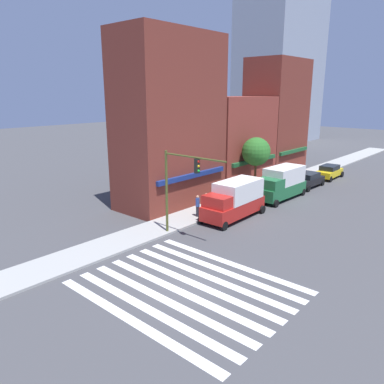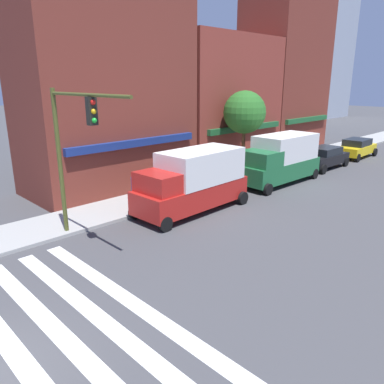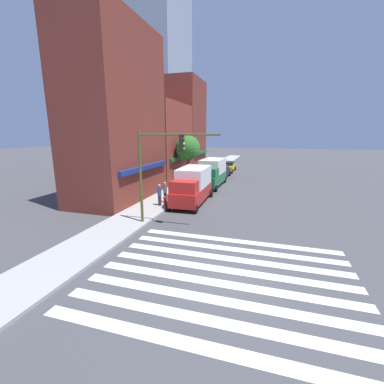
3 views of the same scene
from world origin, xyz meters
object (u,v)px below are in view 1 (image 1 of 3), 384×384
street_tree (256,152)px  pedestrian_blue_shirt (198,206)px  traffic_signal (179,179)px  box_truck_red (234,199)px  box_truck_green (281,183)px  sedan_black (308,180)px  sedan_yellow (329,171)px  pedestrian_grey_coat (206,203)px  pedestrian_red_jacket (253,186)px  fire_hydrant (201,213)px

street_tree → pedestrian_blue_shirt: bearing=-176.3°
traffic_signal → street_tree: (13.46, 2.35, 0.11)m
street_tree → box_truck_red: bearing=-159.6°
box_truck_green → sedan_black: bearing=1.7°
box_truck_green → sedan_yellow: box_truck_green is taller
box_truck_green → pedestrian_grey_coat: box_truck_green is taller
pedestrian_red_jacket → pedestrian_blue_shirt: bearing=-110.6°
sedan_yellow → box_truck_red: bearing=178.5°
box_truck_red → pedestrian_red_jacket: bearing=18.4°
box_truck_green → fire_hydrant: box_truck_green is taller
sedan_black → pedestrian_grey_coat: (-14.71, 2.11, 0.23)m
traffic_signal → sedan_black: 19.97m
traffic_signal → fire_hydrant: size_ratio=7.18×
sedan_yellow → pedestrian_blue_shirt: size_ratio=2.51×
fire_hydrant → street_tree: 10.35m
street_tree → pedestrian_red_jacket: bearing=-156.0°
sedan_black → pedestrian_blue_shirt: bearing=173.8°
box_truck_green → sedan_yellow: (11.81, 0.00, -0.75)m
box_truck_green → street_tree: 3.90m
sedan_black → sedan_yellow: 5.79m
box_truck_green → sedan_yellow: 11.83m
box_truck_red → box_truck_green: size_ratio=1.00×
pedestrian_red_jacket → box_truck_red: bearing=-92.2°
box_truck_green → pedestrian_red_jacket: bearing=115.0°
sedan_yellow → fire_hydrant: size_ratio=5.28×
traffic_signal → box_truck_green: size_ratio=0.97×
pedestrian_grey_coat → pedestrian_red_jacket: bearing=77.8°
traffic_signal → box_truck_green: traffic_signal is taller
box_truck_green → pedestrian_blue_shirt: bearing=169.0°
street_tree → box_truck_green: bearing=-86.0°
pedestrian_red_jacket → pedestrian_blue_shirt: size_ratio=1.00×
pedestrian_blue_shirt → box_truck_green: bearing=158.3°
pedestrian_grey_coat → fire_hydrant: pedestrian_grey_coat is taller
pedestrian_red_jacket → pedestrian_grey_coat: (-7.65, -0.31, 0.00)m
fire_hydrant → sedan_black: bearing=-6.1°
box_truck_green → sedan_black: box_truck_green is taller
pedestrian_blue_shirt → street_tree: bearing=174.7°
sedan_black → sedan_yellow: same height
box_truck_green → pedestrian_red_jacket: (-1.04, 2.42, -0.51)m
pedestrian_blue_shirt → pedestrian_grey_coat: bearing=166.7°
box_truck_red → pedestrian_grey_coat: 2.39m
pedestrian_red_jacket → street_tree: size_ratio=0.32×
sedan_black → pedestrian_red_jacket: size_ratio=2.51×
traffic_signal → pedestrian_blue_shirt: (3.96, 1.74, -3.11)m
sedan_yellow → street_tree: street_tree is taller
sedan_black → pedestrian_grey_coat: bearing=173.5°
box_truck_green → pedestrian_blue_shirt: size_ratio=3.54×
box_truck_red → street_tree: street_tree is taller
traffic_signal → pedestrian_grey_coat: (4.97, 1.66, -3.11)m
sedan_yellow → box_truck_green: bearing=178.5°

